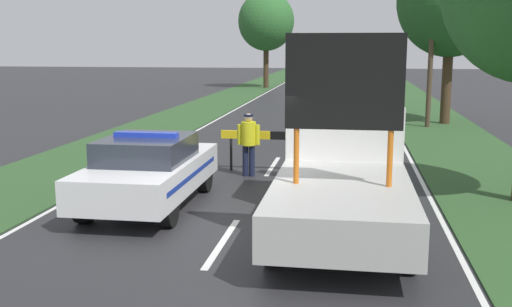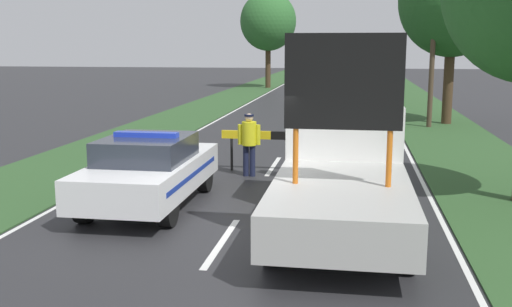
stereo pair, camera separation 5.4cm
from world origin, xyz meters
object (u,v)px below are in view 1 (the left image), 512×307
at_px(police_car, 149,170).
at_px(roadside_tree_near_left, 266,21).
at_px(queued_car_wagon_maroon, 352,86).
at_px(police_officer, 249,139).
at_px(utility_pole, 432,42).
at_px(traffic_cone_near_police, 155,153).
at_px(queued_car_sedan_silver, 345,122).
at_px(queued_car_sedan_black, 347,92).
at_px(traffic_cone_centre_front, 307,165).
at_px(pedestrian_civilian, 297,140).
at_px(road_barrier, 270,139).
at_px(traffic_cone_near_truck, 175,165).
at_px(work_truck, 343,169).
at_px(queued_car_suv_grey, 351,102).
at_px(roadside_tree_near_right, 451,1).

relative_size(police_car, roadside_tree_near_left, 0.61).
xyz_separation_m(police_car, queued_car_wagon_maroon, (4.10, 27.33, -0.01)).
relative_size(police_officer, utility_pole, 0.24).
bearing_deg(traffic_cone_near_police, queued_car_sedan_silver, 41.10).
bearing_deg(police_officer, queued_car_sedan_black, -81.14).
bearing_deg(utility_pole, queued_car_wagon_maroon, 102.48).
relative_size(traffic_cone_centre_front, queued_car_sedan_silver, 0.12).
distance_m(pedestrian_civilian, queued_car_wagon_maroon, 24.37).
xyz_separation_m(road_barrier, traffic_cone_near_truck, (-2.38, -0.80, -0.62)).
distance_m(pedestrian_civilian, traffic_cone_centre_front, 0.93).
bearing_deg(pedestrian_civilian, roadside_tree_near_left, 92.59).
bearing_deg(work_truck, police_car, -8.62).
bearing_deg(pedestrian_civilian, queued_car_sedan_black, 79.97).
height_order(queued_car_wagon_maroon, utility_pole, utility_pole).
bearing_deg(utility_pole, police_officer, -118.83).
xyz_separation_m(traffic_cone_centre_front, queued_car_sedan_black, (0.84, 18.35, 0.51)).
bearing_deg(traffic_cone_centre_front, work_truck, -77.20).
relative_size(pedestrian_civilian, traffic_cone_near_police, 2.81).
bearing_deg(pedestrian_civilian, work_truck, -79.16).
xyz_separation_m(police_officer, queued_car_suv_grey, (2.54, 12.29, -0.15)).
relative_size(traffic_cone_centre_front, queued_car_wagon_maroon, 0.13).
relative_size(queued_car_suv_grey, utility_pole, 0.66).
bearing_deg(police_car, roadside_tree_near_right, 62.95).
bearing_deg(roadside_tree_near_left, utility_pole, -66.08).
xyz_separation_m(police_officer, roadside_tree_near_left, (-4.13, 32.28, 4.20)).
xyz_separation_m(traffic_cone_near_police, queued_car_sedan_silver, (5.24, 4.57, 0.43)).
bearing_deg(traffic_cone_near_truck, traffic_cone_near_police, 126.16).
bearing_deg(queued_car_sedan_silver, pedestrian_civilian, 79.43).
relative_size(road_barrier, pedestrian_civilian, 1.55).
distance_m(queued_car_sedan_black, queued_car_wagon_maroon, 5.47).
relative_size(police_car, traffic_cone_centre_front, 8.52).
height_order(road_barrier, queued_car_wagon_maroon, queued_car_wagon_maroon).
height_order(police_officer, traffic_cone_near_truck, police_officer).
bearing_deg(traffic_cone_near_truck, roadside_tree_near_right, 54.21).
height_order(police_officer, queued_car_suv_grey, police_officer).
xyz_separation_m(road_barrier, roadside_tree_near_left, (-4.60, 31.65, 4.27)).
bearing_deg(pedestrian_civilian, police_officer, 165.17).
distance_m(police_officer, queued_car_suv_grey, 12.55).
relative_size(traffic_cone_near_truck, queued_car_suv_grey, 0.12).
height_order(police_car, traffic_cone_near_truck, police_car).
relative_size(queued_car_suv_grey, queued_car_sedan_black, 1.08).
height_order(work_truck, pedestrian_civilian, work_truck).
height_order(work_truck, queued_car_suv_grey, work_truck).
bearing_deg(police_officer, roadside_tree_near_left, -66.79).
bearing_deg(traffic_cone_centre_front, roadside_tree_near_right, 65.72).
xyz_separation_m(traffic_cone_near_truck, utility_pole, (7.55, 10.42, 3.17)).
height_order(pedestrian_civilian, utility_pole, utility_pole).
height_order(police_car, roadside_tree_near_right, roadside_tree_near_right).
distance_m(queued_car_suv_grey, utility_pole, 4.55).
bearing_deg(work_truck, traffic_cone_centre_front, -76.25).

